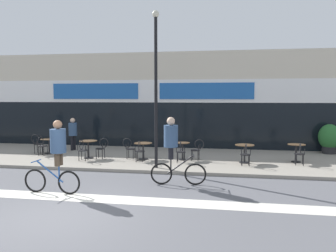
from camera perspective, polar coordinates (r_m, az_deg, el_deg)
The scene contains 25 objects.
ground_plane at distance 8.56m, azimuth -18.69°, elevation -14.50°, with size 120.00×120.00×0.00m, color #5B5B60.
sidewalk_slab at distance 15.11m, azimuth -5.59°, elevation -5.45°, with size 40.00×5.50×0.12m, color gray.
storefront_facade at distance 19.44m, azimuth -2.04°, elevation 4.40°, with size 40.00×4.06×5.17m.
bike_lane_stripe at distance 9.72m, azimuth -14.80°, elevation -11.97°, with size 36.00×0.70×0.01m, color silver.
bistro_table_0 at distance 16.64m, azimuth -20.00°, elevation -2.77°, with size 0.77×0.77×0.70m.
bistro_table_1 at distance 14.87m, azimuth -13.70°, elevation -3.32°, with size 0.77×0.77×0.78m.
bistro_table_2 at distance 14.26m, azimuth -4.35°, elevation -3.73°, with size 0.78×0.78×0.71m.
bistro_table_3 at distance 14.07m, azimuth 2.54°, elevation -3.80°, with size 0.61×0.61×0.75m.
bistro_table_4 at distance 13.81m, azimuth 13.19°, elevation -4.05°, with size 0.78×0.78×0.75m.
bistro_table_5 at distance 14.59m, azimuth 21.46°, elevation -3.80°, with size 0.71×0.71×0.75m.
cafe_chair_0_near at distance 16.10m, azimuth -21.11°, elevation -3.03°, with size 0.43×0.59×0.90m.
cafe_chair_0_side at distance 16.95m, azimuth -21.86°, elevation -2.67°, with size 0.59×0.43×0.90m.
cafe_chair_1_near at distance 14.31m, azimuth -14.68°, elevation -3.85°, with size 0.41×0.58×0.90m.
cafe_chair_1_side at distance 14.64m, azimuth -11.44°, elevation -3.58°, with size 0.57×0.40×0.90m.
cafe_chair_2_near at distance 13.66m, azimuth -4.96°, elevation -4.12°, with size 0.42×0.59×0.90m.
cafe_chair_2_side at distance 14.42m, azimuth -6.77°, elevation -3.65°, with size 0.58×0.41×0.90m.
cafe_chair_3_near at distance 13.46m, azimuth 2.23°, elevation -4.25°, with size 0.41×0.58×0.90m.
cafe_chair_3_side at distance 14.00m, azimuth 5.09°, elevation -3.90°, with size 0.59×0.44×0.90m.
cafe_chair_4_near at distance 13.20m, azimuth 13.37°, elevation -4.58°, with size 0.41×0.58×0.90m.
cafe_chair_5_near at distance 13.99m, azimuth 21.96°, elevation -4.27°, with size 0.44×0.59×0.90m.
planter_pot at distance 17.40m, azimuth 26.30°, elevation -1.90°, with size 1.01×1.01×1.41m.
lamp_post at distance 12.38m, azimuth -2.13°, elevation 8.09°, with size 0.26×0.26×5.88m.
cyclist_0 at distance 10.03m, azimuth -18.85°, elevation -4.20°, with size 1.79×0.50×2.16m.
cyclist_2 at distance 10.47m, azimuth 0.83°, elevation -3.45°, with size 1.80×0.56×2.19m.
pedestrian_near_end at distance 17.23m, azimuth -16.24°, elevation -0.86°, with size 0.52×0.52×1.63m.
Camera 1 is at (3.87, -7.08, 2.84)m, focal length 35.00 mm.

